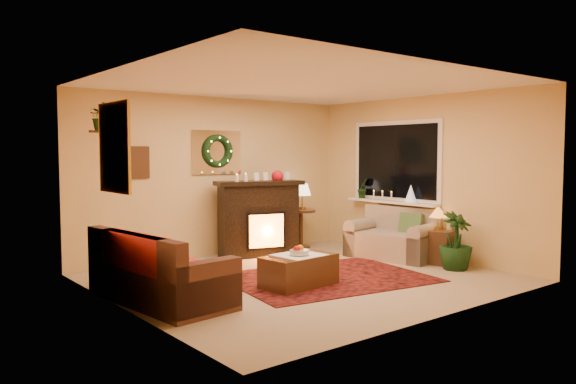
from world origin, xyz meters
TOP-DOWN VIEW (x-y plane):
  - floor at (0.00, 0.00)m, footprint 5.00×5.00m
  - ceiling at (0.00, 0.00)m, footprint 5.00×5.00m
  - wall_back at (0.00, 2.25)m, footprint 5.00×5.00m
  - wall_front at (0.00, -2.25)m, footprint 5.00×5.00m
  - wall_left at (-2.50, 0.00)m, footprint 4.50×4.50m
  - wall_right at (2.50, 0.00)m, footprint 4.50×4.50m
  - area_rug at (0.25, -0.19)m, footprint 2.89×2.35m
  - sofa at (-2.04, 0.11)m, footprint 1.03×1.97m
  - red_throw at (-2.06, 0.24)m, footprint 0.74×1.20m
  - fireplace at (0.47, 1.72)m, footprint 1.34×0.73m
  - poinsettia at (0.85, 1.71)m, footprint 0.20×0.20m
  - mantel_candle_a at (0.02, 1.67)m, footprint 0.06×0.06m
  - mantel_candle_b at (0.22, 1.71)m, footprint 0.06×0.06m
  - mantel_mirror at (0.00, 2.23)m, footprint 0.92×0.02m
  - wreath at (0.00, 2.19)m, footprint 0.55×0.11m
  - wall_art at (-1.35, 2.23)m, footprint 0.32×0.03m
  - gold_mirror at (-2.48, 0.30)m, footprint 0.03×0.84m
  - hanging_plant at (-2.34, 1.05)m, footprint 0.33×0.28m
  - loveseat at (2.06, 0.23)m, footprint 1.05×1.52m
  - window_frame at (2.48, 0.55)m, footprint 0.03×1.86m
  - window_glass at (2.47, 0.55)m, footprint 0.02×1.70m
  - window_sill at (2.38, 0.55)m, footprint 0.22×1.86m
  - mini_tree at (2.37, 0.13)m, footprint 0.19×0.19m
  - sill_plant at (2.38, 1.21)m, footprint 0.25×0.20m
  - side_table_round at (1.54, 1.92)m, footprint 0.57×0.57m
  - lamp_cream at (1.56, 1.91)m, footprint 0.31×0.31m
  - end_table_square at (2.26, -0.52)m, footprint 0.50×0.50m
  - lamp_tiffany at (2.27, -0.48)m, footprint 0.27×0.27m
  - coffee_table at (-0.36, -0.32)m, footprint 1.00×0.61m
  - fruit_bowl at (-0.38, -0.36)m, footprint 0.24×0.24m
  - floor_palm at (2.08, -0.94)m, footprint 1.49×1.49m

SIDE VIEW (x-z plane):
  - floor at x=0.00m, z-range 0.00..0.00m
  - area_rug at x=0.25m, z-range 0.00..0.01m
  - coffee_table at x=-0.36m, z-range 0.01..0.41m
  - end_table_square at x=2.26m, z-range 0.01..0.53m
  - side_table_round at x=1.54m, z-range -0.02..0.67m
  - loveseat at x=2.06m, z-range 0.02..0.82m
  - sofa at x=-2.04m, z-range 0.02..0.84m
  - floor_palm at x=2.08m, z-range -0.81..1.71m
  - fruit_bowl at x=-0.38m, z-range 0.42..0.48m
  - red_throw at x=-2.06m, z-range 0.45..0.46m
  - fireplace at x=0.47m, z-range -0.03..1.13m
  - lamp_tiffany at x=2.27m, z-range 0.55..0.94m
  - window_sill at x=2.38m, z-range 0.85..0.89m
  - lamp_cream at x=1.56m, z-range 0.64..1.12m
  - mini_tree at x=2.37m, z-range 0.90..1.18m
  - sill_plant at x=2.38m, z-range 0.85..1.32m
  - mantel_candle_a at x=0.02m, z-range 1.17..1.35m
  - mantel_candle_b at x=0.22m, z-range 1.17..1.35m
  - wall_back at x=0.00m, z-range 1.30..1.30m
  - wall_front at x=0.00m, z-range 1.30..1.30m
  - wall_left at x=-2.50m, z-range 1.30..1.30m
  - wall_right at x=2.50m, z-range 1.30..1.30m
  - poinsettia at x=0.85m, z-range 1.20..1.40m
  - wall_art at x=-1.35m, z-range 1.31..1.79m
  - window_frame at x=2.48m, z-range 0.87..2.23m
  - window_glass at x=2.47m, z-range 0.94..2.16m
  - mantel_mirror at x=0.00m, z-range 1.34..2.06m
  - wreath at x=0.00m, z-range 1.44..2.00m
  - gold_mirror at x=-2.48m, z-range 1.25..2.25m
  - hanging_plant at x=-2.34m, z-range 1.79..2.15m
  - ceiling at x=0.00m, z-range 2.60..2.60m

